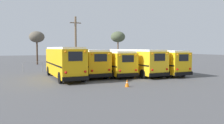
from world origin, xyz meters
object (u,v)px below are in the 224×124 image
Objects in this scene: school_bus_2 at (111,62)px; traffic_cone at (127,83)px; bare_tree_0 at (37,37)px; school_bus_0 at (64,61)px; school_bus_3 at (134,61)px; school_bus_1 at (86,61)px; utility_pole at (76,42)px; school_bus_4 at (157,61)px; bare_tree_1 at (118,37)px.

school_bus_2 reaches higher than traffic_cone.
school_bus_2 is 22.48m from bare_tree_0.
school_bus_0 is 8.80m from school_bus_3.
utility_pole reaches higher than school_bus_1.
traffic_cone is at bearing -90.43° from utility_pole.
school_bus_1 is 0.96× the size of school_bus_4.
school_bus_3 is 9.16m from traffic_cone.
school_bus_3 is 24.14m from bare_tree_0.
school_bus_3 is at bearing -12.15° from school_bus_1.
school_bus_4 is 25.97m from bare_tree_0.
bare_tree_1 reaches higher than school_bus_1.
utility_pole is 12.17m from bare_tree_0.
bare_tree_1 is (11.64, 16.11, 3.86)m from school_bus_1.
school_bus_1 is at bearing 27.27° from school_bus_0.
utility_pole reaches higher than school_bus_4.
school_bus_0 is 23.16m from bare_tree_1.
utility_pole is (-7.71, 11.28, 2.64)m from school_bus_4.
school_bus_1 is 1.16× the size of utility_pole.
bare_tree_0 reaches higher than traffic_cone.
utility_pole is 1.23× the size of bare_tree_1.
bare_tree_1 reaches higher than school_bus_0.
bare_tree_1 is at bearing 81.00° from school_bus_4.
bare_tree_0 reaches higher than school_bus_4.
traffic_cone is (-4.92, -7.61, -1.36)m from school_bus_3.
school_bus_0 is 11.92m from utility_pole.
school_bus_0 is at bearing -152.73° from school_bus_1.
bare_tree_1 is at bearing 32.25° from utility_pole.
utility_pole is (-4.78, 10.71, 2.58)m from school_bus_3.
bare_tree_0 is (-1.08, 21.96, 3.57)m from school_bus_0.
school_bus_3 is 2.99m from school_bus_4.
utility_pole reaches higher than school_bus_2.
traffic_cone is at bearing -83.94° from school_bus_1.
school_bus_0 is 3.30m from school_bus_1.
bare_tree_0 is 10.02× the size of traffic_cone.
school_bus_3 reaches higher than school_bus_4.
school_bus_2 is 14.43× the size of traffic_cone.
school_bus_0 reaches higher than school_bus_2.
utility_pole is at bearing 124.37° from school_bus_4.
school_bus_2 is 1.41× the size of bare_tree_1.
school_bus_3 is 1.59× the size of bare_tree_0.
school_bus_0 is 14.46× the size of traffic_cone.
school_bus_4 is 10.63m from traffic_cone.
school_bus_3 is 1.56× the size of bare_tree_1.
school_bus_3 is 1.05× the size of school_bus_4.
traffic_cone is (-10.69, -24.98, -5.21)m from bare_tree_1.
bare_tree_1 is at bearing 66.82° from traffic_cone.
school_bus_4 is 15.21× the size of traffic_cone.
bare_tree_0 is at bearing 119.88° from school_bus_4.
school_bus_4 is (8.79, -1.83, -0.05)m from school_bus_1.
school_bus_1 is 20.24m from bare_tree_1.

